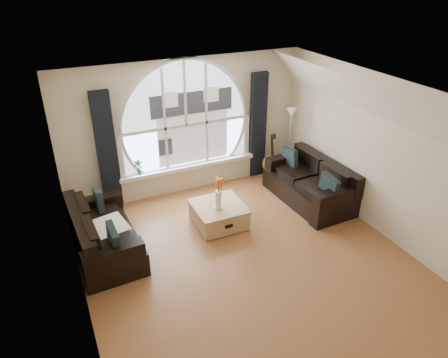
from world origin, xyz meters
TOP-DOWN VIEW (x-y plane):
  - ground at (0.00, 0.00)m, footprint 5.00×5.50m
  - ceiling at (0.00, 0.00)m, footprint 5.00×5.50m
  - wall_back at (0.00, 2.75)m, footprint 5.00×0.01m
  - wall_front at (0.00, -2.75)m, footprint 5.00×0.01m
  - wall_left at (-2.50, 0.00)m, footprint 0.01×5.50m
  - wall_right at (2.50, 0.00)m, footprint 0.01×5.50m
  - attic_slope at (2.20, 0.00)m, footprint 0.92×5.50m
  - arched_window at (0.00, 2.72)m, footprint 2.60×0.06m
  - window_sill at (0.00, 2.65)m, footprint 2.90×0.22m
  - window_frame at (0.00, 2.69)m, footprint 2.76×0.08m
  - neighbor_house at (0.15, 2.71)m, footprint 1.70×0.02m
  - curtain_left at (-1.60, 2.63)m, footprint 0.35×0.12m
  - curtain_right at (1.60, 2.63)m, footprint 0.35×0.12m
  - sofa_left at (-2.01, 1.16)m, footprint 0.99×1.85m
  - sofa_right at (1.98, 1.17)m, footprint 1.02×1.94m
  - coffee_chest at (0.01, 1.14)m, footprint 0.90×0.90m
  - throw_blanket at (-1.94, 1.10)m, footprint 0.65×0.65m
  - vase_flowers at (-0.04, 1.05)m, footprint 0.24×0.24m
  - floor_lamp at (2.12, 2.16)m, footprint 0.24×0.24m
  - guitar at (1.82, 2.41)m, footprint 0.38×0.27m
  - potted_plant at (-1.04, 2.65)m, footprint 0.19×0.16m

SIDE VIEW (x-z plane):
  - ground at x=0.00m, z-range -0.01..0.01m
  - coffee_chest at x=0.01m, z-range 0.00..0.44m
  - sofa_left at x=-2.01m, z-range 0.00..0.80m
  - sofa_right at x=1.98m, z-range -0.02..0.82m
  - throw_blanket at x=-1.94m, z-range 0.45..0.55m
  - window_sill at x=0.00m, z-range 0.47..0.55m
  - guitar at x=1.82m, z-range 0.00..1.06m
  - potted_plant at x=-1.04m, z-range 0.55..0.85m
  - vase_flowers at x=-0.04m, z-range 0.44..1.14m
  - floor_lamp at x=2.12m, z-range 0.00..1.60m
  - curtain_left at x=-1.60m, z-range 0.00..2.30m
  - curtain_right at x=1.60m, z-range 0.00..2.30m
  - wall_back at x=0.00m, z-range 0.00..2.70m
  - wall_front at x=0.00m, z-range 0.00..2.70m
  - wall_left at x=-2.50m, z-range 0.00..2.70m
  - wall_right at x=2.50m, z-range 0.00..2.70m
  - neighbor_house at x=0.15m, z-range 0.75..2.25m
  - arched_window at x=0.00m, z-range 0.55..2.70m
  - window_frame at x=0.00m, z-range 0.55..2.70m
  - attic_slope at x=2.20m, z-range 1.99..2.71m
  - ceiling at x=0.00m, z-range 2.70..2.71m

